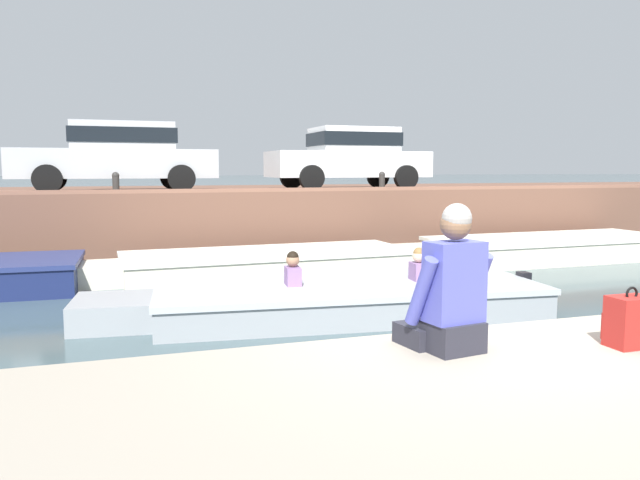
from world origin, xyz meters
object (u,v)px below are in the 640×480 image
Objects in this scene: mooring_bollard_mid at (116,182)px; person_seated_left at (449,294)px; car_left_inner_silver at (118,154)px; bottle_drink at (472,337)px; boat_moored_east_cream at (541,249)px; backpack_on_ledge at (629,322)px; motorboat_passing at (331,299)px; car_centre_white at (350,156)px; mooring_bollard_east at (382,180)px; boat_moored_central_cream at (255,263)px.

mooring_bollard_mid is 0.46× the size of person_seated_left.
bottle_drink is at bearing -79.81° from car_left_inner_silver.
backpack_on_ledge is (-6.04, -8.65, 0.80)m from boat_moored_east_cream.
motorboat_passing is at bearing -62.47° from mooring_bollard_mid.
person_seated_left is (-3.67, -11.37, -1.15)m from car_centre_white.
car_centre_white is at bearing 66.96° from motorboat_passing.
motorboat_passing is 6.54m from mooring_bollard_east.
motorboat_passing is at bearing 79.82° from person_seated_left.
backpack_on_ledge is at bearing -73.19° from mooring_bollard_mid.
car_centre_white is 19.49× the size of bottle_drink.
mooring_bollard_mid is at bearing 106.81° from backpack_on_ledge.
car_left_inner_silver is 1.31m from mooring_bollard_mid.
backpack_on_ledge is at bearing -75.09° from car_left_inner_silver.
backpack_on_ledge is at bearing -124.93° from boat_moored_east_cream.
backpack_on_ledge is (-2.49, -11.68, -1.35)m from car_centre_white.
motorboat_passing is 14.92× the size of mooring_bollard_east.
car_left_inner_silver is 4.58× the size of person_seated_left.
boat_moored_east_cream is at bearing 49.88° from bottle_drink.
motorboat_passing is (0.33, -3.59, -0.01)m from boat_moored_central_cream.
mooring_bollard_mid is at bearing 180.00° from mooring_bollard_east.
boat_moored_east_cream is 10.58m from backpack_on_ledge.
boat_moored_central_cream is 1.01× the size of motorboat_passing.
car_centre_white is at bearing 72.81° from bottle_drink.
boat_moored_central_cream is at bearing -179.98° from boat_moored_east_cream.
car_left_inner_silver is at bearing 100.19° from bottle_drink.
car_centre_white reaches higher than boat_moored_east_cream.
mooring_bollard_east is (3.53, 1.88, 1.57)m from boat_moored_central_cream.
car_centre_white reaches higher than motorboat_passing.
motorboat_passing is at bearing 81.46° from bottle_drink.
boat_moored_central_cream is 3.61m from motorboat_passing.
mooring_bollard_east reaches higher than backpack_on_ledge.
mooring_bollard_mid reaches higher than person_seated_left.
boat_moored_central_cream is 1.69× the size of car_centre_white.
bottle_drink is (2.13, -10.30, -0.82)m from mooring_bollard_mid.
mooring_bollard_east is (5.99, -1.15, -0.61)m from car_left_inner_silver.
boat_moored_east_cream is at bearing 55.07° from backpack_on_ledge.
boat_moored_central_cream is 1.52× the size of car_left_inner_silver.
car_left_inner_silver reaches higher than boat_moored_east_cream.
car_left_inner_silver is at bearing 99.63° from person_seated_left.
boat_moored_central_cream is 16.49× the size of backpack_on_ledge.
mooring_bollard_mid reaches higher than boat_moored_central_cream.
bottle_drink is at bearing -98.54° from motorboat_passing.
car_centre_white is (3.14, 3.03, 2.18)m from boat_moored_central_cream.
mooring_bollard_mid and mooring_bollard_east have the same top height.
car_centre_white is at bearing 11.48° from mooring_bollard_mid.
boat_moored_central_cream is at bearing -136.01° from car_centre_white.
boat_moored_central_cream is at bearing -151.93° from mooring_bollard_east.
backpack_on_ledge is at bearing -86.30° from motorboat_passing.
person_seated_left is at bearing -100.18° from motorboat_passing.
car_centre_white is 8.94× the size of mooring_bollard_mid.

